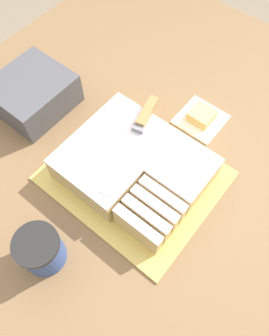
% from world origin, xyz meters
% --- Properties ---
extents(ground_plane, '(8.00, 8.00, 0.00)m').
position_xyz_m(ground_plane, '(0.00, 0.00, 0.00)').
color(ground_plane, '#7F705B').
extents(countertop, '(1.40, 1.10, 0.95)m').
position_xyz_m(countertop, '(0.00, 0.00, 0.48)').
color(countertop, brown).
rests_on(countertop, ground_plane).
extents(cake_board, '(0.34, 0.39, 0.01)m').
position_xyz_m(cake_board, '(-0.02, -0.08, 0.95)').
color(cake_board, gold).
rests_on(cake_board, countertop).
extents(cake, '(0.26, 0.32, 0.07)m').
position_xyz_m(cake, '(-0.02, -0.07, 0.99)').
color(cake, tan).
rests_on(cake, cake_board).
extents(knife, '(0.28, 0.09, 0.02)m').
position_xyz_m(knife, '(0.06, -0.03, 1.04)').
color(knife, silver).
rests_on(knife, cake).
extents(coffee_cup, '(0.09, 0.09, 0.10)m').
position_xyz_m(coffee_cup, '(-0.29, -0.05, 1.00)').
color(coffee_cup, '#334C8C').
rests_on(coffee_cup, countertop).
extents(paper_napkin, '(0.12, 0.12, 0.01)m').
position_xyz_m(paper_napkin, '(0.23, -0.11, 0.95)').
color(paper_napkin, white).
rests_on(paper_napkin, countertop).
extents(brownie, '(0.06, 0.06, 0.03)m').
position_xyz_m(brownie, '(0.23, -0.11, 0.97)').
color(brownie, tan).
rests_on(brownie, paper_napkin).
extents(storage_box, '(0.20, 0.18, 0.09)m').
position_xyz_m(storage_box, '(-0.02, 0.27, 1.00)').
color(storage_box, '#47474C').
rests_on(storage_box, countertop).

